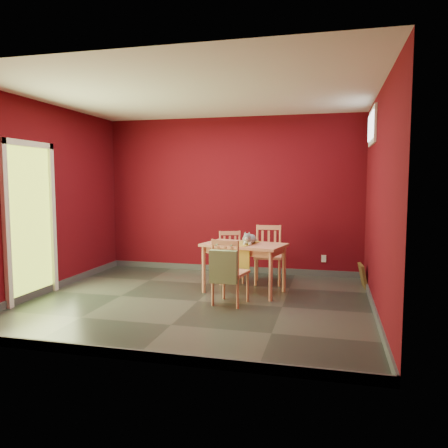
% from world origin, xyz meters
% --- Properties ---
extents(ground, '(4.50, 4.50, 0.00)m').
position_xyz_m(ground, '(0.00, 0.00, 0.00)').
color(ground, '#2D342D').
rests_on(ground, ground).
extents(room_shell, '(4.50, 4.50, 4.50)m').
position_xyz_m(room_shell, '(0.00, 0.00, 0.05)').
color(room_shell, '#530810').
rests_on(room_shell, ground).
extents(doorway, '(0.06, 1.01, 2.13)m').
position_xyz_m(doorway, '(-2.23, -0.40, 1.12)').
color(doorway, '#B7D838').
rests_on(doorway, ground).
extents(window, '(0.05, 0.90, 0.50)m').
position_xyz_m(window, '(2.23, 1.00, 2.35)').
color(window, white).
rests_on(window, room_shell).
extents(outlet_plate, '(0.08, 0.02, 0.12)m').
position_xyz_m(outlet_plate, '(1.60, 1.99, 0.30)').
color(outlet_plate, silver).
rests_on(outlet_plate, room_shell).
extents(dining_table, '(1.25, 0.89, 0.71)m').
position_xyz_m(dining_table, '(0.51, 0.62, 0.62)').
color(dining_table, tan).
rests_on(dining_table, ground).
extents(table_runner, '(0.42, 0.66, 0.31)m').
position_xyz_m(table_runner, '(0.51, 0.51, 0.66)').
color(table_runner, '#AD842C').
rests_on(table_runner, dining_table).
extents(chair_far_left, '(0.48, 0.48, 0.80)m').
position_xyz_m(chair_far_left, '(0.17, 1.25, 0.41)').
color(chair_far_left, tan).
rests_on(chair_far_left, ground).
extents(chair_far_right, '(0.46, 0.46, 0.90)m').
position_xyz_m(chair_far_right, '(0.76, 1.29, 0.46)').
color(chair_far_right, tan).
rests_on(chair_far_right, ground).
extents(chair_near, '(0.47, 0.47, 0.86)m').
position_xyz_m(chair_near, '(0.44, -0.05, 0.44)').
color(chair_near, tan).
rests_on(chair_near, ground).
extents(tote_bag, '(0.35, 0.20, 0.48)m').
position_xyz_m(tote_bag, '(0.42, -0.26, 0.54)').
color(tote_bag, '#83A56A').
rests_on(tote_bag, chair_near).
extents(cat, '(0.30, 0.43, 0.20)m').
position_xyz_m(cat, '(0.58, 0.62, 0.81)').
color(cat, slate).
rests_on(cat, table_runner).
extents(picture_frame, '(0.15, 0.37, 0.36)m').
position_xyz_m(picture_frame, '(2.19, 1.32, 0.18)').
color(picture_frame, brown).
rests_on(picture_frame, ground).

